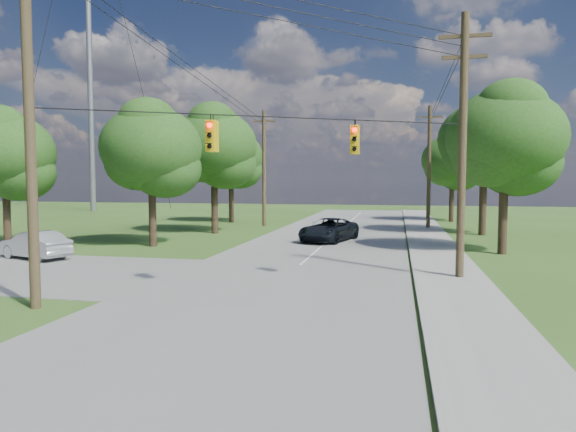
% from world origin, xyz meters
% --- Properties ---
extents(ground, '(140.00, 140.00, 0.00)m').
position_xyz_m(ground, '(0.00, 0.00, 0.00)').
color(ground, '#31521B').
rests_on(ground, ground).
extents(main_road, '(10.00, 100.00, 0.03)m').
position_xyz_m(main_road, '(2.00, 5.00, 0.01)').
color(main_road, gray).
rests_on(main_road, ground).
extents(sidewalk_east, '(2.60, 100.00, 0.12)m').
position_xyz_m(sidewalk_east, '(8.70, 5.00, 0.06)').
color(sidewalk_east, '#9E9C93').
rests_on(sidewalk_east, ground).
extents(pole_sw, '(2.00, 0.32, 12.00)m').
position_xyz_m(pole_sw, '(-4.60, 0.40, 6.23)').
color(pole_sw, brown).
rests_on(pole_sw, ground).
extents(pole_ne, '(2.00, 0.32, 10.50)m').
position_xyz_m(pole_ne, '(8.90, 8.00, 5.47)').
color(pole_ne, brown).
rests_on(pole_ne, ground).
extents(pole_north_e, '(2.00, 0.32, 10.00)m').
position_xyz_m(pole_north_e, '(8.90, 30.00, 5.13)').
color(pole_north_e, brown).
rests_on(pole_north_e, ground).
extents(pole_north_w, '(2.00, 0.32, 10.00)m').
position_xyz_m(pole_north_w, '(-5.00, 30.00, 5.13)').
color(pole_north_w, brown).
rests_on(pole_north_w, ground).
extents(power_lines, '(13.93, 29.62, 4.93)m').
position_xyz_m(power_lines, '(1.50, 11.54, 9.15)').
color(power_lines, black).
rests_on(power_lines, ground).
extents(traffic_signals, '(4.91, 3.27, 1.05)m').
position_xyz_m(traffic_signals, '(2.55, 4.43, 5.50)').
color(traffic_signals, '#E1B60D').
rests_on(traffic_signals, ground).
extents(radio_mast, '(0.70, 0.70, 45.00)m').
position_xyz_m(radio_mast, '(-32.00, 46.00, 22.50)').
color(radio_mast, gray).
rests_on(radio_mast, ground).
extents(tree_w_near, '(6.00, 6.00, 8.40)m').
position_xyz_m(tree_w_near, '(-8.00, 15.00, 5.92)').
color(tree_w_near, '#422E21').
rests_on(tree_w_near, ground).
extents(tree_w_mid, '(6.40, 6.40, 9.22)m').
position_xyz_m(tree_w_mid, '(-7.00, 23.00, 6.58)').
color(tree_w_mid, '#422E21').
rests_on(tree_w_mid, ground).
extents(tree_w_far, '(6.00, 6.00, 8.73)m').
position_xyz_m(tree_w_far, '(-9.00, 33.00, 6.25)').
color(tree_w_far, '#422E21').
rests_on(tree_w_far, ground).
extents(tree_e_near, '(6.20, 6.20, 8.81)m').
position_xyz_m(tree_e_near, '(12.00, 16.00, 6.25)').
color(tree_e_near, '#422E21').
rests_on(tree_e_near, ground).
extents(tree_e_mid, '(6.60, 6.60, 9.64)m').
position_xyz_m(tree_e_mid, '(12.50, 26.00, 6.91)').
color(tree_e_mid, '#422E21').
rests_on(tree_e_mid, ground).
extents(tree_e_far, '(5.80, 5.80, 8.32)m').
position_xyz_m(tree_e_far, '(11.50, 38.00, 5.92)').
color(tree_e_far, '#422E21').
rests_on(tree_e_far, ground).
extents(tree_cross_n, '(5.60, 5.60, 7.91)m').
position_xyz_m(tree_cross_n, '(-16.00, 12.50, 5.59)').
color(tree_cross_n, '#422E21').
rests_on(tree_cross_n, ground).
extents(car_cross_silver, '(4.48, 2.78, 1.39)m').
position_xyz_m(car_cross_silver, '(-11.49, 9.09, 0.73)').
color(car_cross_silver, '#B4B7BB').
rests_on(car_cross_silver, cross_road).
extents(car_main_north, '(3.84, 5.81, 1.48)m').
position_xyz_m(car_main_north, '(2.07, 19.69, 0.77)').
color(car_main_north, black).
rests_on(car_main_north, main_road).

